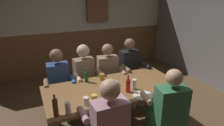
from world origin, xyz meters
The scene contains 20 objects.
back_wall_upper centered at (0.00, 2.70, 1.74)m, with size 5.36×0.12×1.30m, color beige.
back_wall_wainscot centered at (0.00, 2.70, 0.54)m, with size 5.36×0.12×1.09m, color brown.
dining_table centered at (0.00, -0.05, 0.65)m, with size 2.00×0.96×0.74m.
person_0 centered at (-0.68, 0.65, 0.66)m, with size 0.50×0.54×1.19m.
person_1 centered at (-0.22, 0.65, 0.67)m, with size 0.51×0.52×1.22m.
person_2 centered at (0.21, 0.65, 0.65)m, with size 0.54×0.56×1.19m.
person_3 centered at (0.68, 0.64, 0.67)m, with size 0.50×0.52×1.24m.
person_4 centered at (-0.40, -0.76, 0.69)m, with size 0.52×0.51×1.26m.
person_5 centered at (0.41, -0.76, 0.68)m, with size 0.54×0.58×1.24m.
condiment_caddy centered at (0.03, 0.03, 0.76)m, with size 0.14×0.10×0.05m, color #B2B7BC.
plate_0 centered at (0.25, -0.44, 0.74)m, with size 0.27×0.27×0.01m, color white.
bottle_0 centered at (0.12, -0.25, 0.84)m, with size 0.06×0.06×0.25m.
bottle_1 centered at (-0.89, -0.43, 0.84)m, with size 0.06×0.06×0.27m.
bottle_2 centered at (-0.31, 0.30, 0.82)m, with size 0.06×0.06×0.22m.
pint_glass_0 centered at (-0.76, -0.46, 0.81)m, with size 0.06×0.06×0.15m, color white.
pint_glass_1 centered at (-0.40, -0.33, 0.79)m, with size 0.08×0.08×0.10m, color #E5C64C.
pint_glass_2 centered at (0.24, -0.22, 0.81)m, with size 0.07×0.07×0.15m, color white.
pint_glass_3 centered at (-0.51, -0.34, 0.79)m, with size 0.07×0.07×0.10m, color white.
pint_glass_4 centered at (-0.07, 0.27, 0.79)m, with size 0.07×0.07×0.10m, color gold.
wall_dart_cabinet centered at (0.71, 2.57, 1.67)m, with size 0.56×0.15×0.70m.
Camera 1 is at (-1.09, -2.44, 2.06)m, focal length 31.90 mm.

